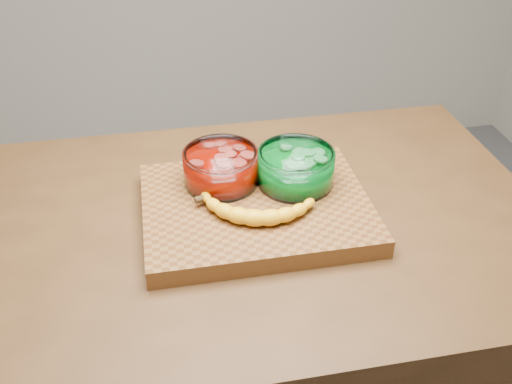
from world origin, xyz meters
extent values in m
cube|color=#4A2E16|center=(0.00, 0.00, 0.45)|extent=(1.20, 0.80, 0.90)
cube|color=brown|center=(0.00, 0.00, 0.92)|extent=(0.45, 0.35, 0.04)
cylinder|color=white|center=(-0.06, 0.08, 0.98)|extent=(0.15, 0.15, 0.07)
cylinder|color=red|center=(-0.06, 0.08, 0.97)|extent=(0.13, 0.13, 0.04)
cylinder|color=#FF6050|center=(-0.06, 0.08, 1.00)|extent=(0.13, 0.13, 0.02)
cylinder|color=white|center=(0.09, 0.05, 0.98)|extent=(0.16, 0.16, 0.07)
cylinder|color=#019824|center=(0.09, 0.05, 0.97)|extent=(0.14, 0.14, 0.04)
cylinder|color=#6EEB7F|center=(0.09, 0.05, 1.00)|extent=(0.13, 0.13, 0.02)
camera|label=1|loc=(-0.17, -0.91, 1.61)|focal=40.00mm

